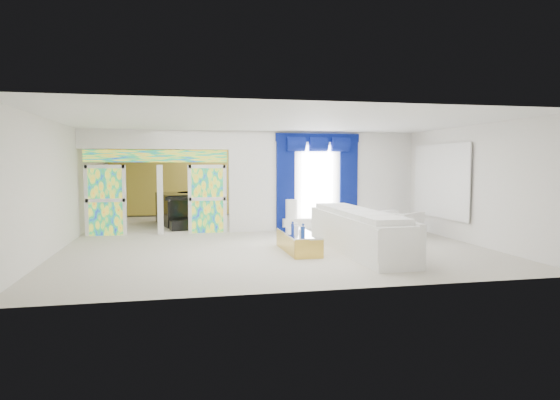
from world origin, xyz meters
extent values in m
plane|color=#B7AF9E|center=(0.00, 0.00, 0.00)|extent=(12.00, 12.00, 0.00)
cube|color=white|center=(2.15, 1.00, 1.50)|extent=(5.70, 0.18, 3.00)
cube|color=white|center=(-2.85, 1.00, 2.73)|extent=(4.30, 0.18, 0.55)
cube|color=#994C3F|center=(-4.28, 1.00, 1.00)|extent=(0.95, 0.04, 2.00)
cube|color=#994C3F|center=(-1.42, 1.00, 1.00)|extent=(0.95, 0.04, 2.00)
cube|color=#994C3F|center=(-2.85, 1.00, 2.25)|extent=(4.00, 0.05, 0.35)
cube|color=white|center=(1.90, 0.90, 1.45)|extent=(1.00, 0.02, 2.30)
cube|color=#030F42|center=(0.90, 0.87, 1.40)|extent=(0.55, 0.10, 2.80)
cube|color=#030F42|center=(2.90, 0.87, 1.40)|extent=(0.55, 0.10, 2.80)
cube|color=#030F42|center=(1.90, 0.87, 2.82)|extent=(2.60, 0.12, 0.25)
cube|color=white|center=(4.94, -1.00, 1.55)|extent=(0.04, 2.70, 1.90)
cube|color=#AF852A|center=(0.00, 5.90, 1.50)|extent=(9.70, 0.12, 2.90)
cube|color=white|center=(1.80, -2.84, 0.42)|extent=(1.01, 4.46, 0.85)
cube|color=gold|center=(0.45, -2.54, 0.21)|extent=(0.66, 1.90, 0.42)
cube|color=silver|center=(1.37, 0.80, 0.19)|extent=(1.16, 0.38, 0.38)
cylinder|color=white|center=(1.07, 0.80, 0.67)|extent=(0.36, 0.36, 0.58)
imported|color=white|center=(3.86, -0.70, 0.34)|extent=(1.30, 1.36, 0.69)
cube|color=black|center=(-2.06, 3.29, 0.52)|extent=(2.00, 2.36, 1.04)
cube|color=black|center=(-2.06, 1.69, 0.15)|extent=(0.97, 0.55, 0.30)
cube|color=tan|center=(-4.61, 3.22, 0.36)|extent=(0.56, 0.52, 0.72)
sphere|color=gold|center=(-2.30, 3.40, 2.65)|extent=(0.60, 0.60, 0.60)
cylinder|color=navy|center=(0.44, -2.03, 0.50)|extent=(0.08, 0.08, 0.16)
cylinder|color=navy|center=(0.41, -3.12, 0.54)|extent=(0.09, 0.09, 0.24)
cylinder|color=silver|center=(0.46, -2.80, 0.48)|extent=(0.10, 0.10, 0.12)
cylinder|color=white|center=(0.48, -2.24, 0.49)|extent=(0.11, 0.11, 0.14)
camera|label=1|loc=(-2.22, -13.28, 2.02)|focal=30.95mm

